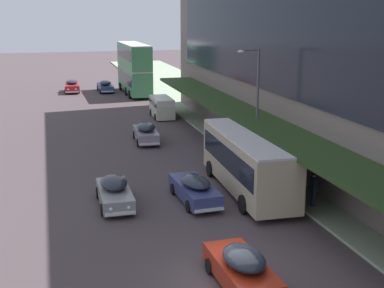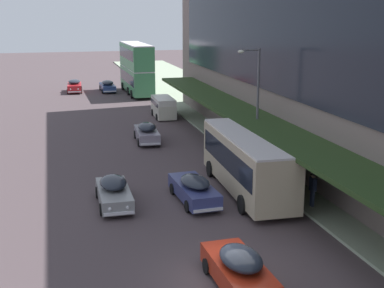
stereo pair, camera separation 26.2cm
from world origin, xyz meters
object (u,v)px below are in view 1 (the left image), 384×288
(transit_bus_kerbside_rear, at_px, (134,67))
(sedan_lead_mid, at_px, (115,192))
(sedan_second_near, at_px, (146,133))
(pedestrian_at_kerb, at_px, (313,187))
(sedan_second_mid, at_px, (195,189))
(sedan_oncoming_front, at_px, (105,86))
(fire_hydrant, at_px, (270,169))
(sedan_trailing_mid, at_px, (242,268))
(street_lamp, at_px, (255,101))
(sedan_lead_near, at_px, (72,86))
(vw_van, at_px, (162,106))
(transit_bus_kerbside_front, at_px, (247,160))

(transit_bus_kerbside_rear, bearing_deg, sedan_lead_mid, -100.85)
(sedan_second_near, relative_size, pedestrian_at_kerb, 2.53)
(sedan_second_mid, relative_size, sedan_oncoming_front, 1.00)
(pedestrian_at_kerb, distance_m, fire_hydrant, 5.81)
(sedan_trailing_mid, bearing_deg, street_lamp, 66.78)
(sedan_trailing_mid, height_order, sedan_second_mid, sedan_trailing_mid)
(sedan_lead_mid, bearing_deg, street_lamp, 23.43)
(sedan_lead_mid, xyz_separation_m, street_lamp, (9.64, 4.18, 3.85))
(pedestrian_at_kerb, bearing_deg, sedan_trailing_mid, -133.69)
(sedan_second_mid, bearing_deg, sedan_lead_near, 95.85)
(sedan_trailing_mid, height_order, fire_hydrant, sedan_trailing_mid)
(vw_van, xyz_separation_m, fire_hydrant, (2.60, -20.56, -0.60))
(sedan_second_near, relative_size, sedan_second_mid, 0.94)
(transit_bus_kerbside_front, bearing_deg, sedan_lead_near, 100.37)
(transit_bus_kerbside_front, bearing_deg, sedan_oncoming_front, 94.92)
(sedan_lead_near, distance_m, vw_van, 20.44)
(vw_van, bearing_deg, sedan_trailing_mid, -96.90)
(sedan_oncoming_front, bearing_deg, sedan_lead_near, 170.80)
(sedan_second_near, bearing_deg, sedan_second_mid, -89.58)
(sedan_trailing_mid, distance_m, sedan_lead_near, 52.26)
(sedan_oncoming_front, bearing_deg, sedan_second_near, -89.71)
(sedan_lead_mid, distance_m, vw_van, 24.27)
(sedan_second_near, xyz_separation_m, sedan_lead_near, (-4.27, 28.55, 0.01))
(sedan_lead_near, xyz_separation_m, sedan_oncoming_front, (4.13, -0.67, -0.06))
(sedan_lead_near, height_order, vw_van, vw_van)
(sedan_lead_mid, bearing_deg, sedan_trailing_mid, -70.81)
(transit_bus_kerbside_front, height_order, vw_van, transit_bus_kerbside_front)
(sedan_lead_near, height_order, fire_hydrant, sedan_lead_near)
(sedan_second_near, height_order, pedestrian_at_kerb, pedestrian_at_kerb)
(sedan_lead_near, distance_m, pedestrian_at_kerb, 46.42)
(sedan_lead_mid, relative_size, sedan_trailing_mid, 1.01)
(transit_bus_kerbside_rear, distance_m, sedan_lead_mid, 39.37)
(sedan_second_mid, bearing_deg, sedan_trailing_mid, -94.75)
(vw_van, bearing_deg, sedan_lead_near, 111.83)
(sedan_second_mid, height_order, vw_van, vw_van)
(sedan_second_near, relative_size, sedan_lead_near, 1.01)
(sedan_second_near, distance_m, sedan_oncoming_front, 27.88)
(sedan_second_mid, bearing_deg, transit_bus_kerbside_rear, 85.49)
(fire_hydrant, bearing_deg, sedan_oncoming_front, 98.88)
(sedan_trailing_mid, bearing_deg, sedan_second_mid, 85.25)
(sedan_second_mid, distance_m, street_lamp, 8.16)
(sedan_lead_near, bearing_deg, sedan_second_mid, -84.15)
(sedan_lead_near, bearing_deg, street_lamp, -75.61)
(sedan_lead_mid, height_order, vw_van, vw_van)
(vw_van, xyz_separation_m, street_lamp, (2.11, -18.90, 3.51))
(sedan_lead_near, bearing_deg, pedestrian_at_kerb, -77.40)
(vw_van, xyz_separation_m, pedestrian_at_kerb, (2.53, -26.33, 0.08))
(sedan_lead_mid, bearing_deg, fire_hydrant, 13.92)
(sedan_trailing_mid, distance_m, street_lamp, 15.99)
(sedan_second_mid, distance_m, pedestrian_at_kerb, 6.33)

